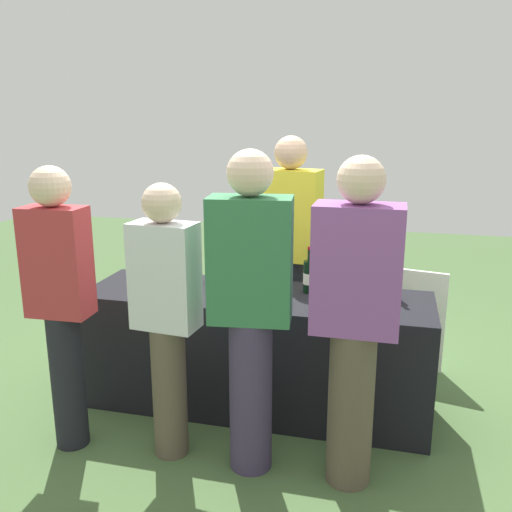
{
  "coord_description": "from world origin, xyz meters",
  "views": [
    {
      "loc": [
        0.81,
        -3.24,
        1.88
      ],
      "look_at": [
        0.0,
        0.0,
        1.02
      ],
      "focal_mm": 38.84,
      "sensor_mm": 36.0,
      "label": 1
    }
  ],
  "objects": [
    {
      "name": "ground_plane",
      "position": [
        0.0,
        0.0,
        0.0
      ],
      "size": [
        12.0,
        12.0,
        0.0
      ],
      "primitive_type": "plane",
      "color": "#476638"
    },
    {
      "name": "wine_bottle_4",
      "position": [
        0.68,
        0.1,
        0.88
      ],
      "size": [
        0.07,
        0.07,
        0.31
      ],
      "color": "black",
      "rests_on": "tasting_table"
    },
    {
      "name": "wine_bottle_2",
      "position": [
        0.32,
        0.12,
        0.88
      ],
      "size": [
        0.08,
        0.08,
        0.3
      ],
      "color": "black",
      "rests_on": "tasting_table"
    },
    {
      "name": "wine_glass_1",
      "position": [
        -0.01,
        -0.11,
        0.86
      ],
      "size": [
        0.07,
        0.07,
        0.13
      ],
      "color": "silver",
      "rests_on": "tasting_table"
    },
    {
      "name": "wine_glass_2",
      "position": [
        0.17,
        -0.17,
        0.86
      ],
      "size": [
        0.07,
        0.07,
        0.14
      ],
      "color": "silver",
      "rests_on": "tasting_table"
    },
    {
      "name": "wine_bottle_1",
      "position": [
        -0.36,
        0.17,
        0.88
      ],
      "size": [
        0.08,
        0.08,
        0.32
      ],
      "color": "black",
      "rests_on": "tasting_table"
    },
    {
      "name": "guest_2",
      "position": [
        0.13,
        -0.65,
        0.93
      ],
      "size": [
        0.44,
        0.28,
        1.72
      ],
      "rotation": [
        0.0,
        0.0,
        0.12
      ],
      "color": "#3F3351",
      "rests_on": "ground_plane"
    },
    {
      "name": "wine_bottle_0",
      "position": [
        -0.78,
        0.13,
        0.89
      ],
      "size": [
        0.07,
        0.07,
        0.32
      ],
      "color": "black",
      "rests_on": "tasting_table"
    },
    {
      "name": "guest_3",
      "position": [
        0.66,
        -0.65,
        0.92
      ],
      "size": [
        0.43,
        0.24,
        1.7
      ],
      "rotation": [
        0.0,
        0.0,
        -0.01
      ],
      "color": "brown",
      "rests_on": "ground_plane"
    },
    {
      "name": "wine_glass_0",
      "position": [
        -0.7,
        -0.12,
        0.87
      ],
      "size": [
        0.06,
        0.06,
        0.14
      ],
      "color": "silver",
      "rests_on": "tasting_table"
    },
    {
      "name": "guest_0",
      "position": [
        -0.93,
        -0.7,
        0.9
      ],
      "size": [
        0.35,
        0.22,
        1.62
      ],
      "rotation": [
        0.0,
        0.0,
        0.04
      ],
      "color": "black",
      "rests_on": "ground_plane"
    },
    {
      "name": "wine_bottle_3",
      "position": [
        0.51,
        0.08,
        0.88
      ],
      "size": [
        0.07,
        0.07,
        0.3
      ],
      "color": "black",
      "rests_on": "tasting_table"
    },
    {
      "name": "server_pouring",
      "position": [
        0.1,
        0.58,
        0.94
      ],
      "size": [
        0.45,
        0.29,
        1.74
      ],
      "rotation": [
        0.0,
        0.0,
        3.01
      ],
      "color": "black",
      "rests_on": "ground_plane"
    },
    {
      "name": "wine_glass_4",
      "position": [
        0.76,
        -0.14,
        0.87
      ],
      "size": [
        0.06,
        0.06,
        0.14
      ],
      "color": "silver",
      "rests_on": "tasting_table"
    },
    {
      "name": "wine_glass_3",
      "position": [
        0.59,
        -0.16,
        0.86
      ],
      "size": [
        0.07,
        0.07,
        0.13
      ],
      "color": "silver",
      "rests_on": "tasting_table"
    },
    {
      "name": "wine_bottle_5",
      "position": [
        0.83,
        0.15,
        0.88
      ],
      "size": [
        0.07,
        0.07,
        0.32
      ],
      "color": "black",
      "rests_on": "tasting_table"
    },
    {
      "name": "tasting_table",
      "position": [
        0.0,
        0.0,
        0.39
      ],
      "size": [
        2.2,
        0.66,
        0.77
      ],
      "primitive_type": "cube",
      "color": "black",
      "rests_on": "ground_plane"
    },
    {
      "name": "menu_board",
      "position": [
        0.93,
        0.85,
        0.38
      ],
      "size": [
        0.63,
        0.16,
        0.77
      ],
      "primitive_type": "cube",
      "rotation": [
        0.0,
        0.0,
        -0.21
      ],
      "color": "white",
      "rests_on": "ground_plane"
    },
    {
      "name": "guest_1",
      "position": [
        -0.34,
        -0.64,
        0.85
      ],
      "size": [
        0.36,
        0.22,
        1.54
      ],
      "rotation": [
        0.0,
        0.0,
        -0.1
      ],
      "color": "brown",
      "rests_on": "ground_plane"
    }
  ]
}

